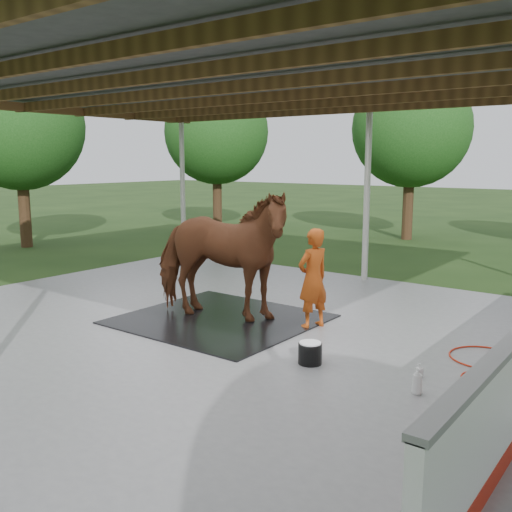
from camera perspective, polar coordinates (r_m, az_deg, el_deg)
The scene contains 11 objects.
ground at distance 9.41m, azimuth -2.18°, elevation -7.43°, with size 100.00×100.00×0.00m, color #1E3814.
concrete_slab at distance 9.40m, azimuth -2.18°, elevation -7.28°, with size 12.00×10.00×0.05m, color slate.
pavilion_structure at distance 9.08m, azimuth -2.35°, elevation 17.26°, with size 12.60×10.60×4.05m.
tree_belt at distance 9.59m, azimuth 2.65°, elevation 15.77°, with size 28.00×28.00×5.80m.
rubber_mat at distance 9.83m, azimuth -3.66°, elevation -6.31°, with size 3.10×2.91×0.02m, color black.
horse at distance 9.59m, azimuth -3.73°, elevation 0.10°, with size 1.19×2.61×2.20m, color brown.
handler at distance 9.25m, azimuth 5.72°, elevation -2.24°, with size 0.59×0.39×1.63m, color #BB4813.
wash_bucket at distance 7.78m, azimuth 5.43°, elevation -9.60°, with size 0.32×0.32×0.30m.
soap_bottle_a at distance 7.06m, azimuth 15.83°, elevation -11.91°, with size 0.13×0.13×0.33m, color silver.
soap_bottle_b at distance 7.61m, azimuth 16.00°, elevation -10.92°, with size 0.08×0.08×0.17m, color #338CD8.
hose_coil at distance 8.32m, azimuth 23.62°, elevation -10.11°, with size 2.22×1.58×0.02m.
Camera 1 is at (5.70, -6.96, 2.76)m, focal length 40.00 mm.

